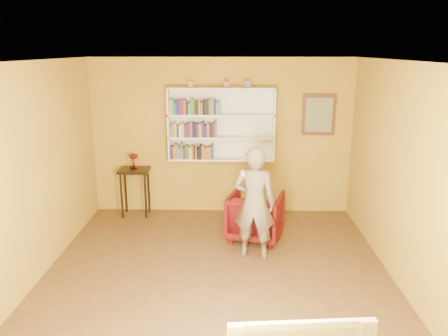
{
  "coord_description": "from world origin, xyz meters",
  "views": [
    {
      "loc": [
        0.2,
        -4.94,
        2.84
      ],
      "look_at": [
        0.08,
        0.75,
        1.27
      ],
      "focal_mm": 35.0,
      "sensor_mm": 36.0,
      "label": 1
    }
  ],
  "objects": [
    {
      "name": "ornament_centre",
      "position": [
        0.09,
        2.35,
        2.27
      ],
      "size": [
        0.08,
        0.08,
        0.11
      ],
      "primitive_type": "cube",
      "color": "#A33E36",
      "rests_on": "bookshelf"
    },
    {
      "name": "room_shell",
      "position": [
        0.0,
        0.0,
        1.02
      ],
      "size": [
        5.3,
        5.8,
        2.88
      ],
      "color": "#4B3218",
      "rests_on": "ground"
    },
    {
      "name": "ruby_lustre",
      "position": [
        -1.5,
        2.25,
        1.03
      ],
      "size": [
        0.17,
        0.16,
        0.27
      ],
      "color": "maroon",
      "rests_on": "console_table"
    },
    {
      "name": "game_remote",
      "position": [
        0.32,
        0.39,
        1.31
      ],
      "size": [
        0.04,
        0.15,
        0.04
      ],
      "primitive_type": "cube",
      "color": "silver",
      "rests_on": "person"
    },
    {
      "name": "ornament_right",
      "position": [
        0.43,
        2.35,
        2.27
      ],
      "size": [
        0.08,
        0.08,
        0.12
      ],
      "primitive_type": "cube",
      "color": "slate",
      "rests_on": "bookshelf"
    },
    {
      "name": "framed_painting",
      "position": [
        1.65,
        2.46,
        1.75
      ],
      "size": [
        0.55,
        0.05,
        0.7
      ],
      "color": "#512C17",
      "rests_on": "room_shell"
    },
    {
      "name": "bookshelf",
      "position": [
        0.0,
        2.41,
        1.59
      ],
      "size": [
        1.8,
        0.29,
        1.23
      ],
      "color": "white",
      "rests_on": "room_shell"
    },
    {
      "name": "console_table",
      "position": [
        -1.5,
        2.25,
        0.7
      ],
      "size": [
        0.51,
        0.39,
        0.84
      ],
      "color": "black",
      "rests_on": "ground"
    },
    {
      "name": "books_row_lower",
      "position": [
        -0.49,
        2.3,
        1.13
      ],
      "size": [
        0.73,
        0.19,
        0.27
      ],
      "color": "#272093",
      "rests_on": "bookshelf"
    },
    {
      "name": "books_row_middle",
      "position": [
        -0.46,
        2.3,
        1.51
      ],
      "size": [
        0.78,
        0.18,
        0.27
      ],
      "color": "teal",
      "rests_on": "bookshelf"
    },
    {
      "name": "armchair",
      "position": [
        0.55,
        1.32,
        0.36
      ],
      "size": [
        0.96,
        0.98,
        0.72
      ],
      "primitive_type": "imported",
      "rotation": [
        0.0,
        0.0,
        2.86
      ],
      "color": "#43040A",
      "rests_on": "ground"
    },
    {
      "name": "ornament_left",
      "position": [
        -0.5,
        2.35,
        2.26
      ],
      "size": [
        0.07,
        0.07,
        0.1
      ],
      "primitive_type": "cube",
      "color": "#B88734",
      "rests_on": "bookshelf"
    },
    {
      "name": "books_row_upper",
      "position": [
        -0.44,
        2.3,
        1.89
      ],
      "size": [
        0.84,
        0.18,
        0.26
      ],
      "color": "gold",
      "rests_on": "bookshelf"
    },
    {
      "name": "person",
      "position": [
        0.5,
        0.69,
        0.8
      ],
      "size": [
        0.64,
        0.47,
        1.59
      ],
      "primitive_type": "imported",
      "rotation": [
        0.0,
        0.0,
        2.97
      ],
      "color": "#695A4D",
      "rests_on": "ground"
    }
  ]
}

